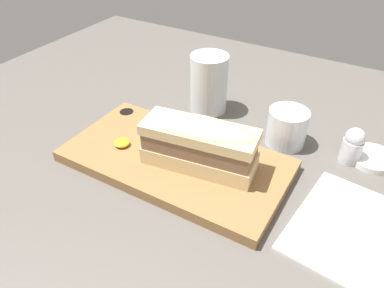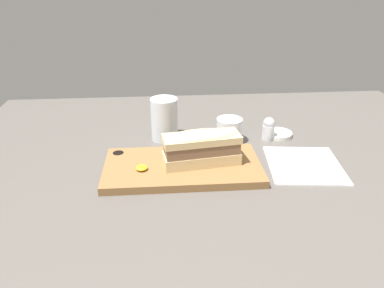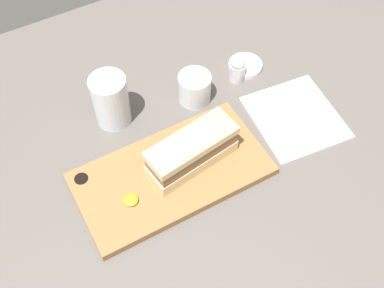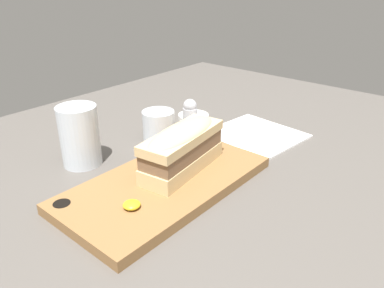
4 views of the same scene
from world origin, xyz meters
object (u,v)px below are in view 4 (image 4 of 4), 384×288
(sandwich, at_px, (182,147))
(water_glass, at_px, (80,140))
(wine_glass, at_px, (159,127))
(condiment_dish, at_px, (193,117))
(napkin, at_px, (256,134))
(serving_board, at_px, (165,183))
(salt_shaker, at_px, (190,112))

(sandwich, relative_size, water_glass, 1.59)
(wine_glass, xyz_separation_m, condiment_dish, (0.15, 0.03, -0.03))
(water_glass, relative_size, wine_glass, 1.67)
(condiment_dish, bearing_deg, sandwich, -143.50)
(water_glass, height_order, condiment_dish, water_glass)
(water_glass, bearing_deg, condiment_dish, -1.56)
(sandwich, bearing_deg, napkin, 0.21)
(water_glass, distance_m, condiment_dish, 0.33)
(serving_board, height_order, water_glass, water_glass)
(serving_board, distance_m, sandwich, 0.07)
(water_glass, bearing_deg, wine_glass, -10.87)
(sandwich, bearing_deg, condiment_dish, 36.50)
(wine_glass, distance_m, condiment_dish, 0.16)
(condiment_dish, bearing_deg, salt_shaker, -151.35)
(salt_shaker, bearing_deg, sandwich, -142.24)
(sandwich, bearing_deg, salt_shaker, 37.76)
(serving_board, xyz_separation_m, sandwich, (0.05, 0.00, 0.06))
(water_glass, xyz_separation_m, salt_shaker, (0.29, -0.03, -0.02))
(salt_shaker, bearing_deg, napkin, -72.43)
(napkin, height_order, condiment_dish, condiment_dish)
(salt_shaker, xyz_separation_m, condiment_dish, (0.04, 0.02, -0.03))
(serving_board, xyz_separation_m, condiment_dish, (0.29, 0.18, -0.00))
(wine_glass, relative_size, napkin, 0.34)
(sandwich, relative_size, wine_glass, 2.65)
(wine_glass, xyz_separation_m, napkin, (0.16, -0.15, -0.03))
(sandwich, distance_m, salt_shaker, 0.26)
(wine_glass, distance_m, napkin, 0.23)
(serving_board, bearing_deg, condiment_dish, 31.93)
(sandwich, height_order, wine_glass, sandwich)
(napkin, height_order, salt_shaker, salt_shaker)
(napkin, xyz_separation_m, condiment_dish, (-0.01, 0.18, 0.00))
(napkin, bearing_deg, condiment_dish, 94.33)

